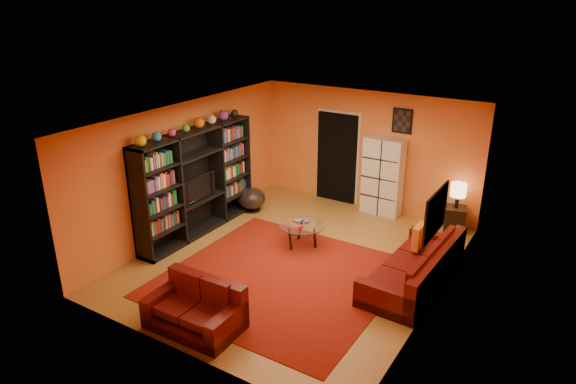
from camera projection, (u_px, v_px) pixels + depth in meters
The scene contains 20 objects.
floor at pixel (296, 259), 9.29m from camera, with size 6.00×6.00×0.00m, color olive.
ceiling at pixel (297, 118), 8.34m from camera, with size 6.00×6.00×0.00m, color white.
wall_back at pixel (367, 150), 11.19m from camera, with size 6.00×6.00×0.00m, color orange.
wall_front at pixel (174, 267), 6.44m from camera, with size 6.00×6.00×0.00m, color orange.
wall_left at pixel (187, 168), 10.04m from camera, with size 6.00×6.00×0.00m, color orange.
wall_right at pixel (441, 225), 7.59m from camera, with size 6.00×6.00×0.00m, color orange.
rug at pixel (280, 278), 8.68m from camera, with size 3.60×3.60×0.01m, color #63120B.
doorway at pixel (337, 158), 11.60m from camera, with size 0.95×0.10×2.04m, color black.
wall_art_right at pixel (436, 213), 7.25m from camera, with size 0.03×1.00×0.70m, color black.
wall_art_back at pixel (402, 121), 10.53m from camera, with size 0.42×0.03×0.52m, color black.
entertainment_unit at pixel (197, 182), 10.02m from camera, with size 0.45×3.00×2.10m, color black.
tv at pixel (196, 188), 9.96m from camera, with size 0.12×0.89×0.51m, color black.
sofa at pixel (418, 269), 8.40m from camera, with size 1.08×2.43×0.85m.
loveseat at pixel (198, 308), 7.36m from camera, with size 1.36×0.84×0.85m.
throw_pillow at pixel (419, 236), 8.75m from camera, with size 0.12×0.42×0.42m, color orange.
coffee_table at pixel (302, 227), 9.64m from camera, with size 0.87×0.87×0.43m.
storage_cabinet at pixel (383, 176), 10.96m from camera, with size 0.84×0.37×1.68m, color silver.
bowl_chair at pixel (251, 199), 11.29m from camera, with size 0.63×0.63×0.52m.
side_table at pixel (455, 219), 10.35m from camera, with size 0.40×0.40×0.50m, color black.
table_lamp at pixel (458, 191), 10.13m from camera, with size 0.31×0.31×0.51m.
Camera 1 is at (4.20, -7.05, 4.52)m, focal length 32.00 mm.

